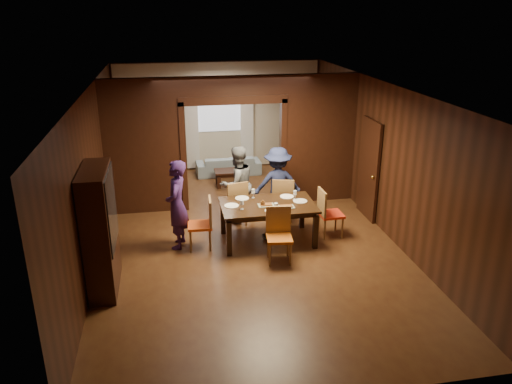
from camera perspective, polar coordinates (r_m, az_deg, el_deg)
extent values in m
plane|color=#492614|center=(9.92, -1.16, -4.93)|extent=(9.00, 9.00, 0.00)
cube|color=silver|center=(9.05, -1.29, 11.87)|extent=(5.50, 9.00, 0.02)
cube|color=black|center=(13.71, -4.25, 8.67)|extent=(5.50, 0.02, 2.90)
cube|color=black|center=(9.38, -18.06, 2.03)|extent=(0.02, 9.00, 2.90)
cube|color=black|center=(10.17, 14.30, 3.83)|extent=(0.02, 9.00, 2.90)
cube|color=black|center=(10.89, -12.64, 3.71)|extent=(1.65, 0.15, 2.40)
cube|color=black|center=(11.38, 7.13, 4.77)|extent=(1.65, 0.15, 2.40)
cube|color=black|center=(10.66, -2.67, 11.82)|extent=(5.50, 0.15, 0.50)
cube|color=beige|center=(13.68, -4.24, 8.64)|extent=(5.40, 0.04, 2.85)
imported|color=#391D56|center=(9.26, -9.03, -1.44)|extent=(0.51, 0.68, 1.68)
imported|color=slate|center=(10.28, -2.17, 0.88)|extent=(0.97, 0.88, 1.62)
imported|color=#1C2348|center=(10.37, 2.48, 0.92)|extent=(1.05, 0.64, 1.57)
imported|color=#8DA5B8|center=(13.40, -3.18, 3.10)|extent=(1.72, 0.71, 0.50)
imported|color=black|center=(9.43, 1.56, -1.06)|extent=(0.28, 0.28, 0.07)
cube|color=black|center=(9.54, 1.35, -3.50)|extent=(1.77, 1.10, 0.76)
cube|color=black|center=(12.54, -2.89, 1.63)|extent=(0.80, 0.50, 0.40)
cube|color=black|center=(8.12, -17.40, -4.21)|extent=(0.40, 1.20, 2.00)
cube|color=black|center=(10.70, 12.80, 2.54)|extent=(0.06, 0.90, 2.10)
cube|color=silver|center=(13.60, -4.25, 9.65)|extent=(1.20, 0.03, 1.30)
cube|color=white|center=(13.60, -7.35, 7.59)|extent=(0.35, 0.06, 2.40)
cube|color=white|center=(13.75, -1.05, 7.91)|extent=(0.35, 0.06, 2.40)
cylinder|color=white|center=(9.31, -2.81, -1.57)|extent=(0.27, 0.27, 0.01)
cylinder|color=white|center=(9.65, -1.61, -0.71)|extent=(0.27, 0.27, 0.01)
cylinder|color=white|center=(9.75, 3.56, -0.52)|extent=(0.27, 0.27, 0.01)
cylinder|color=silver|center=(9.55, 5.06, -1.03)|extent=(0.27, 0.27, 0.01)
cylinder|color=white|center=(9.08, 1.87, -2.13)|extent=(0.27, 0.27, 0.01)
cube|color=gray|center=(9.30, 1.16, -1.48)|extent=(0.30, 0.20, 0.04)
cube|color=gray|center=(9.25, 3.48, -1.66)|extent=(0.30, 0.20, 0.04)
cylinder|color=silver|center=(9.08, 2.29, -1.70)|extent=(0.07, 0.07, 0.14)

